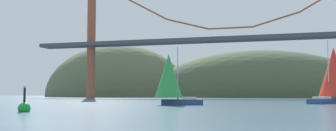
% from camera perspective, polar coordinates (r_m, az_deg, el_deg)
% --- Properties ---
extents(ground_plane, '(360.00, 360.00, 0.00)m').
position_cam_1_polar(ground_plane, '(23.53, -19.14, -8.03)').
color(ground_plane, '#426075').
extents(headland_left, '(65.54, 44.00, 45.80)m').
position_cam_1_polar(headland_left, '(168.73, -7.83, -4.65)').
color(headland_left, '#5B6647').
rests_on(headland_left, ground_plane).
extents(headland_center, '(89.05, 44.00, 36.97)m').
position_cam_1_polar(headland_center, '(154.44, 13.04, -4.64)').
color(headland_center, '#4C5B3D').
rests_on(headland_center, ground_plane).
extents(suspension_bridge, '(128.70, 6.00, 43.49)m').
position_cam_1_polar(suspension_bridge, '(116.37, 9.33, 4.78)').
color(suspension_bridge, brown).
rests_on(suspension_bridge, ground_plane).
extents(sailboat_scarlet_sail, '(8.05, 9.14, 10.07)m').
position_cam_1_polar(sailboat_scarlet_sail, '(66.50, 23.55, -1.19)').
color(sailboat_scarlet_sail, navy).
rests_on(sailboat_scarlet_sail, ground_plane).
extents(sailboat_green_sail, '(7.12, 4.82, 8.17)m').
position_cam_1_polar(sailboat_green_sail, '(52.89, 0.25, -1.81)').
color(sailboat_green_sail, navy).
rests_on(sailboat_green_sail, ground_plane).
extents(channel_buoy, '(1.10, 1.10, 2.64)m').
position_cam_1_polar(channel_buoy, '(36.24, -20.75, -5.95)').
color(channel_buoy, green).
rests_on(channel_buoy, ground_plane).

